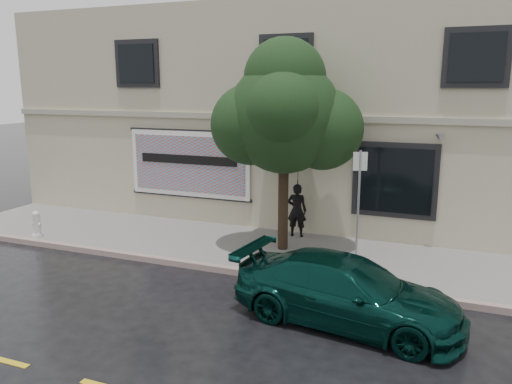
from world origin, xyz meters
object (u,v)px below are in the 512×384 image
(fire_hydrant, at_px, (37,224))
(pedestrian, at_px, (297,210))
(street_tree, at_px, (284,117))
(car, at_px, (347,291))

(fire_hydrant, bearing_deg, pedestrian, 11.42)
(pedestrian, bearing_deg, fire_hydrant, 18.20)
(pedestrian, height_order, fire_hydrant, pedestrian)
(street_tree, distance_m, fire_hydrant, 7.93)
(car, xyz_separation_m, fire_hydrant, (-9.50, 1.85, -0.12))
(fire_hydrant, bearing_deg, car, -21.09)
(pedestrian, bearing_deg, street_tree, 85.74)
(pedestrian, distance_m, street_tree, 3.03)
(car, relative_size, pedestrian, 2.82)
(pedestrian, height_order, street_tree, street_tree)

